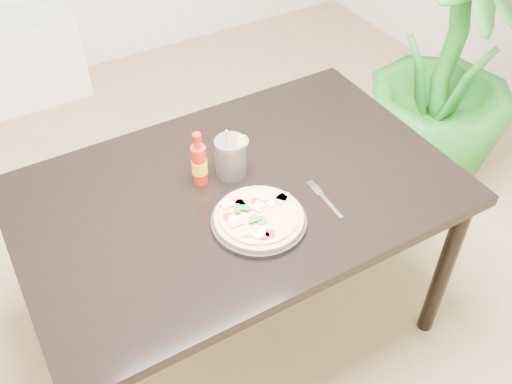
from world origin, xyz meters
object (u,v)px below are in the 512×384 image
hot_sauce_bottle (199,163)px  dining_table (238,206)px  plate (259,221)px  cola_cup (231,158)px  pizza (258,217)px  fork (324,198)px  houseplant (448,68)px

hot_sauce_bottle → dining_table: bearing=-45.5°
plate → cola_cup: cola_cup is taller
hot_sauce_bottle → pizza: bearing=-75.3°
plate → pizza: size_ratio=1.07×
hot_sauce_bottle → fork: hot_sauce_bottle is taller
plate → pizza: bearing=130.4°
fork → houseplant: bearing=28.7°
plate → cola_cup: 0.25m
pizza → hot_sauce_bottle: 0.27m
plate → pizza: 0.02m
hot_sauce_bottle → houseplant: bearing=10.7°
dining_table → pizza: 0.20m
pizza → hot_sauce_bottle: bearing=104.7°
plate → hot_sauce_bottle: (-0.07, 0.26, 0.07)m
cola_cup → dining_table: bearing=-104.0°
cola_cup → houseplant: houseplant is taller
dining_table → cola_cup: bearing=76.0°
plate → houseplant: size_ratio=0.23×
hot_sauce_bottle → cola_cup: (0.11, -0.01, -0.01)m
houseplant → fork: bearing=-153.8°
houseplant → dining_table: bearing=-164.8°
pizza → fork: (0.23, -0.01, -0.02)m
plate → cola_cup: (0.04, 0.25, 0.06)m
hot_sauce_bottle → houseplant: houseplant is taller
cola_cup → houseplant: size_ratio=0.15×
cola_cup → houseplant: bearing=12.2°
pizza → houseplant: houseplant is taller
hot_sauce_bottle → cola_cup: same height
pizza → cola_cup: 0.25m
plate → hot_sauce_bottle: hot_sauce_bottle is taller
hot_sauce_bottle → fork: size_ratio=1.01×
dining_table → fork: fork is taller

